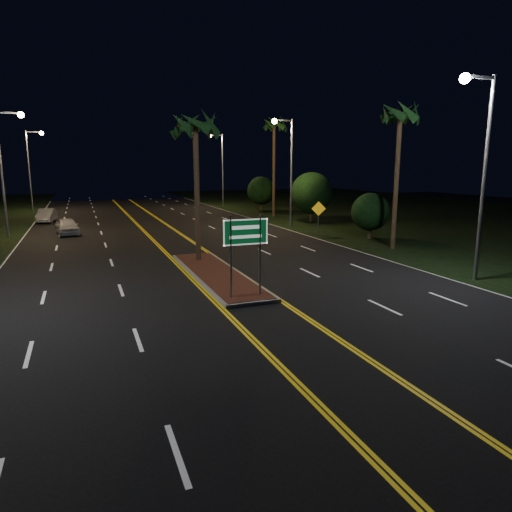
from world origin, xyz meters
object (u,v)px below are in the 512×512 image
streetlight_right_near (480,155)px  palm_right_far (274,125)px  median_island (216,274)px  palm_median (195,125)px  shrub_near (370,212)px  car_far (46,214)px  highway_sign (246,240)px  streetlight_left_far (32,161)px  streetlight_left_mid (6,159)px  streetlight_right_mid (287,160)px  palm_right_near (400,114)px  warning_sign (318,213)px  car_near (67,225)px  shrub_far (261,191)px  streetlight_right_far (220,162)px  shrub_mid (311,193)px

streetlight_right_near → palm_right_far: palm_right_far is taller
median_island → palm_median: 8.00m
shrub_near → car_far: 29.50m
highway_sign → streetlight_left_far: size_ratio=0.36×
streetlight_left_mid → streetlight_right_mid: size_ratio=1.00×
streetlight_left_far → streetlight_right_near: (21.23, -42.00, 0.00)m
streetlight_right_near → palm_right_near: (1.89, 8.00, 2.56)m
shrub_near → warning_sign: (-2.70, 2.74, -0.27)m
highway_sign → palm_right_far: palm_right_far is taller
palm_median → car_near: bearing=117.1°
shrub_far → car_far: 22.95m
streetlight_right_mid → streetlight_right_far: size_ratio=1.00×
highway_sign → streetlight_right_far: (10.61, 39.20, 3.25)m
highway_sign → streetlight_right_far: size_ratio=0.36×
streetlight_left_mid → palm_median: bearing=-51.8°
streetlight_right_near → palm_right_near: palm_right_near is taller
streetlight_left_far → palm_median: 35.18m
shrub_mid → car_near: shrub_mid is taller
car_near → warning_sign: bearing=-31.1°
shrub_mid → car_far: bearing=158.2°
palm_median → palm_right_near: bearing=-2.3°
streetlight_left_mid → palm_median: (10.61, -13.50, 1.62)m
palm_right_near → shrub_near: palm_right_near is taller
palm_right_near → car_near: (-19.45, 14.07, -7.47)m
palm_right_far → warning_sign: 15.35m
streetlight_left_far → car_near: 20.85m
streetlight_left_mid → shrub_far: streetlight_left_mid is taller
streetlight_right_near → streetlight_right_mid: bearing=90.0°
streetlight_left_mid → car_near: 6.13m
median_island → streetlight_left_far: 38.89m
median_island → warning_sign: size_ratio=4.00×
shrub_mid → streetlight_left_mid: bearing=180.0°
streetlight_left_mid → shrub_far: (24.41, 12.00, -3.32)m
streetlight_right_near → palm_median: (-10.61, 8.50, 1.62)m
streetlight_right_mid → streetlight_right_far: 20.00m
streetlight_right_far → palm_median: (-10.61, -31.50, 1.62)m
palm_right_near → warning_sign: (-1.70, 6.74, -6.54)m
highway_sign → car_far: size_ratio=0.74×
streetlight_right_far → shrub_far: bearing=-62.0°
car_far → palm_right_far: bearing=-0.9°
highway_sign → streetlight_right_mid: bearing=61.1°
streetlight_right_far → shrub_mid: 18.55m
streetlight_right_near → highway_sign: bearing=175.7°
warning_sign → streetlight_left_mid: bearing=178.5°
streetlight_right_near → car_near: streetlight_right_near is taller
car_near → highway_sign: bearing=-80.5°
streetlight_right_near → car_far: size_ratio=2.08×
warning_sign → palm_right_near: bearing=-58.6°
streetlight_left_far → shrub_near: streetlight_left_far is taller
palm_right_near → shrub_mid: (1.50, 14.00, -5.49)m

